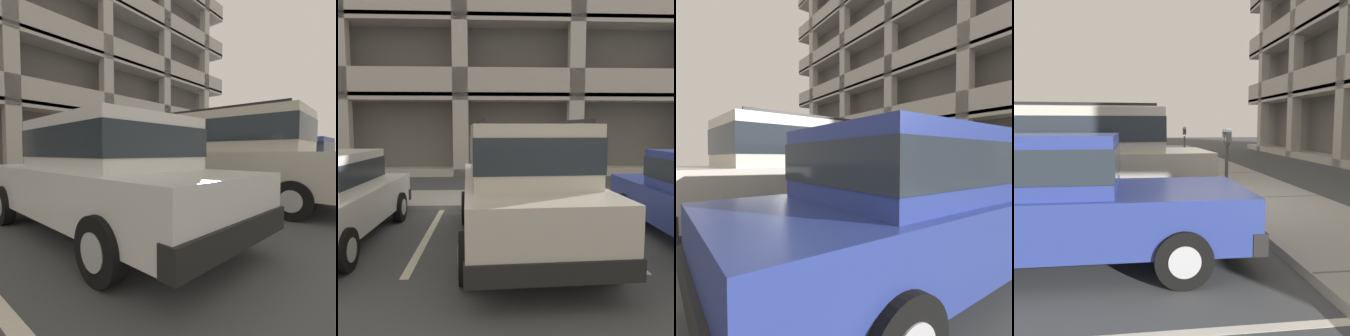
# 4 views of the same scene
# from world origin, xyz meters

# --- Properties ---
(ground_plane) EXTENTS (80.00, 80.00, 0.10)m
(ground_plane) POSITION_xyz_m (0.00, 0.00, -0.05)
(ground_plane) COLOR #444749
(sidewalk) EXTENTS (40.00, 2.20, 0.12)m
(sidewalk) POSITION_xyz_m (0.00, 1.30, 0.06)
(sidewalk) COLOR #9E9B93
(sidewalk) RESTS_ON ground_plane
(parking_stall_lines) EXTENTS (12.78, 4.80, 0.01)m
(parking_stall_lines) POSITION_xyz_m (1.58, -1.40, 0.00)
(parking_stall_lines) COLOR silver
(parking_stall_lines) RESTS_ON ground_plane
(silver_suv) EXTENTS (2.20, 4.88, 2.03)m
(silver_suv) POSITION_xyz_m (0.05, -2.49, 1.09)
(silver_suv) COLOR beige
(silver_suv) RESTS_ON ground_plane
(parking_meter_near) EXTENTS (0.35, 0.12, 1.45)m
(parking_meter_near) POSITION_xyz_m (-0.15, 0.35, 1.20)
(parking_meter_near) COLOR #47474C
(parking_meter_near) RESTS_ON sidewalk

